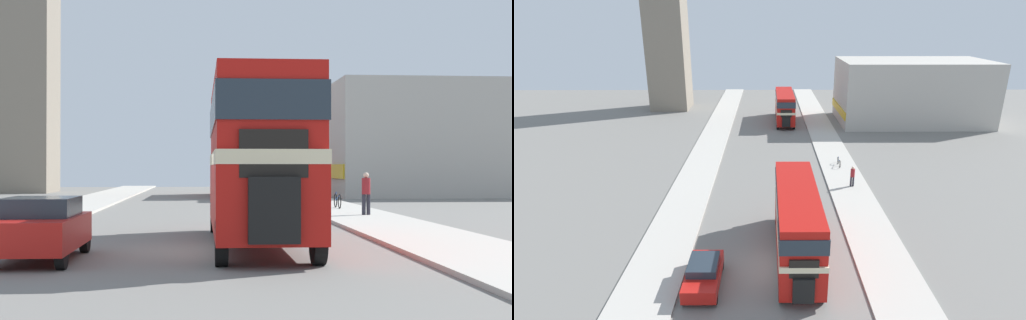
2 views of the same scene
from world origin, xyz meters
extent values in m
plane|color=slate|center=(0.00, 0.00, 0.00)|extent=(120.00, 120.00, 0.00)
cube|color=#B7B2A8|center=(6.75, 0.00, 0.06)|extent=(3.50, 120.00, 0.12)
cube|color=#B7B2A8|center=(-6.75, 0.00, 0.06)|extent=(3.50, 120.00, 0.12)
cube|color=#B2140F|center=(1.52, 1.33, 1.35)|extent=(2.41, 9.79, 1.74)
cube|color=beige|center=(1.52, 1.33, 2.38)|extent=(2.44, 9.84, 0.32)
cube|color=#B2140F|center=(1.52, 1.33, 3.49)|extent=(2.37, 9.60, 1.90)
cube|color=#232D38|center=(1.52, 1.33, 3.59)|extent=(2.44, 9.69, 0.85)
cube|color=black|center=(1.52, -3.66, 1.27)|extent=(1.09, 0.20, 1.39)
cube|color=black|center=(1.52, -3.53, 2.45)|extent=(1.45, 0.12, 1.01)
cylinder|color=black|center=(0.45, -2.75, 0.51)|extent=(0.28, 1.02, 1.02)
cylinder|color=black|center=(2.58, -2.75, 0.51)|extent=(0.28, 1.02, 1.02)
cylinder|color=black|center=(0.45, 5.31, 0.51)|extent=(0.28, 1.02, 1.02)
cylinder|color=black|center=(2.58, 5.31, 0.51)|extent=(0.28, 1.02, 1.02)
cube|color=#B2140F|center=(2.17, 34.58, 1.28)|extent=(2.38, 9.76, 1.58)
cube|color=beige|center=(2.17, 34.58, 2.21)|extent=(2.41, 9.81, 0.29)
cube|color=#B2140F|center=(2.17, 34.58, 3.22)|extent=(2.33, 9.56, 1.73)
cube|color=#232D38|center=(2.17, 34.58, 3.31)|extent=(2.41, 9.66, 0.78)
cube|color=black|center=(2.17, 29.60, 1.20)|extent=(1.07, 0.20, 1.27)
cube|color=black|center=(2.17, 29.74, 2.27)|extent=(1.43, 0.12, 0.92)
cylinder|color=black|center=(1.12, 30.51, 0.51)|extent=(0.28, 1.02, 1.02)
cylinder|color=black|center=(3.22, 30.51, 0.51)|extent=(0.28, 1.02, 1.02)
cylinder|color=black|center=(1.12, 38.54, 0.51)|extent=(0.28, 1.02, 1.02)
cylinder|color=black|center=(3.22, 38.54, 0.51)|extent=(0.28, 1.02, 1.02)
cube|color=red|center=(-3.73, -1.52, 0.65)|extent=(1.81, 3.91, 0.73)
cube|color=#232D38|center=(-3.73, -1.36, 1.23)|extent=(1.59, 2.04, 0.44)
cylinder|color=black|center=(-4.53, -3.03, 0.32)|extent=(0.20, 0.64, 0.64)
cylinder|color=black|center=(-2.93, -3.03, 0.32)|extent=(0.20, 0.64, 0.64)
cylinder|color=black|center=(-4.53, -0.01, 0.32)|extent=(0.20, 0.64, 0.64)
cylinder|color=black|center=(-2.93, -0.01, 0.32)|extent=(0.20, 0.64, 0.64)
cylinder|color=#282833|center=(6.94, 11.73, 0.56)|extent=(0.16, 0.16, 0.88)
cylinder|color=#282833|center=(7.14, 11.73, 0.56)|extent=(0.16, 0.16, 0.88)
cylinder|color=maroon|center=(7.04, 11.73, 1.35)|extent=(0.37, 0.37, 0.69)
sphere|color=beige|center=(7.04, 11.73, 1.81)|extent=(0.24, 0.24, 0.24)
torus|color=black|center=(6.77, 16.27, 0.48)|extent=(0.05, 0.71, 0.71)
torus|color=black|center=(6.77, 17.32, 0.48)|extent=(0.05, 0.71, 0.71)
cylinder|color=#234C93|center=(6.77, 16.79, 0.62)|extent=(0.04, 1.06, 0.34)
cylinder|color=#234C93|center=(6.77, 17.17, 0.69)|extent=(0.04, 0.04, 0.43)
cube|color=gray|center=(-15.43, 43.46, 11.87)|extent=(5.71, 5.71, 23.74)
cube|color=#B2ADA3|center=(19.50, 34.55, 4.21)|extent=(19.59, 10.75, 8.41)
cube|color=gold|center=(9.65, 34.55, 1.85)|extent=(0.12, 10.21, 1.01)
camera|label=1|loc=(0.02, -18.31, 2.16)|focal=50.00mm
camera|label=2|loc=(-0.24, -19.82, 13.96)|focal=28.00mm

